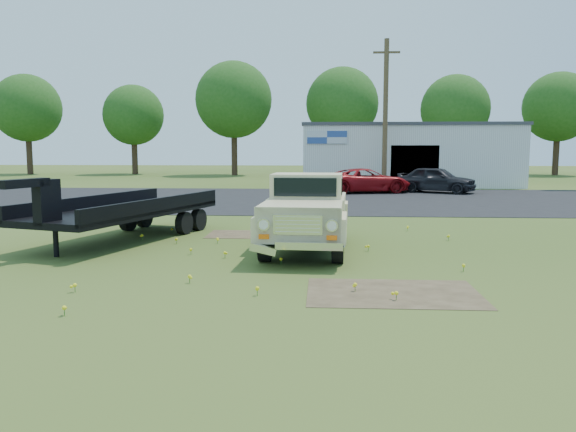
% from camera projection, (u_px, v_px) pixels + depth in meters
% --- Properties ---
extents(ground, '(140.00, 140.00, 0.00)m').
position_uv_depth(ground, '(311.00, 259.00, 12.87)').
color(ground, '#384F19').
rests_on(ground, ground).
extents(asphalt_lot, '(90.00, 14.00, 0.02)m').
position_uv_depth(asphalt_lot, '(318.00, 199.00, 27.73)').
color(asphalt_lot, black).
rests_on(asphalt_lot, ground).
extents(dirt_patch_a, '(3.00, 2.00, 0.01)m').
position_uv_depth(dirt_patch_a, '(393.00, 293.00, 9.81)').
color(dirt_patch_a, '#453925').
rests_on(dirt_patch_a, ground).
extents(dirt_patch_b, '(2.20, 1.60, 0.01)m').
position_uv_depth(dirt_patch_b, '(246.00, 235.00, 16.46)').
color(dirt_patch_b, '#453925').
rests_on(dirt_patch_b, ground).
extents(commercial_building, '(14.20, 8.20, 4.15)m').
position_uv_depth(commercial_building, '(406.00, 154.00, 38.99)').
color(commercial_building, silver).
rests_on(commercial_building, ground).
extents(utility_pole_mid, '(1.60, 0.30, 9.00)m').
position_uv_depth(utility_pole_mid, '(385.00, 113.00, 33.87)').
color(utility_pole_mid, '#4E3A24').
rests_on(utility_pole_mid, ground).
extents(treeline_a, '(6.40, 6.40, 9.52)m').
position_uv_depth(treeline_a, '(27.00, 108.00, 53.47)').
color(treeline_a, '#3B271B').
rests_on(treeline_a, ground).
extents(treeline_b, '(5.76, 5.76, 8.57)m').
position_uv_depth(treeline_b, '(133.00, 115.00, 53.92)').
color(treeline_b, '#3B271B').
rests_on(treeline_b, ground).
extents(treeline_c, '(7.04, 7.04, 10.47)m').
position_uv_depth(treeline_c, '(234.00, 100.00, 51.67)').
color(treeline_c, '#3B271B').
rests_on(treeline_c, ground).
extents(treeline_d, '(6.72, 6.72, 10.00)m').
position_uv_depth(treeline_d, '(342.00, 104.00, 52.08)').
color(treeline_d, '#3B271B').
rests_on(treeline_d, ground).
extents(treeline_e, '(6.08, 6.08, 9.04)m').
position_uv_depth(treeline_e, '(455.00, 109.00, 50.05)').
color(treeline_e, '#3B271B').
rests_on(treeline_e, ground).
extents(treeline_f, '(6.40, 6.40, 9.52)m').
position_uv_depth(treeline_f, '(559.00, 107.00, 51.88)').
color(treeline_f, '#3B271B').
rests_on(treeline_f, ground).
extents(vintage_pickup_truck, '(2.31, 5.35, 1.91)m').
position_uv_depth(vintage_pickup_truck, '(307.00, 212.00, 13.93)').
color(vintage_pickup_truck, beige).
rests_on(vintage_pickup_truck, ground).
extents(flatbed_trailer, '(4.21, 7.23, 1.87)m').
position_uv_depth(flatbed_trailer, '(125.00, 206.00, 15.40)').
color(flatbed_trailer, black).
rests_on(flatbed_trailer, ground).
extents(red_pickup, '(5.33, 3.40, 1.37)m').
position_uv_depth(red_pickup, '(366.00, 181.00, 31.65)').
color(red_pickup, maroon).
rests_on(red_pickup, ground).
extents(dark_sedan, '(4.67, 3.60, 1.48)m').
position_uv_depth(dark_sedan, '(436.00, 180.00, 31.76)').
color(dark_sedan, black).
rests_on(dark_sedan, ground).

